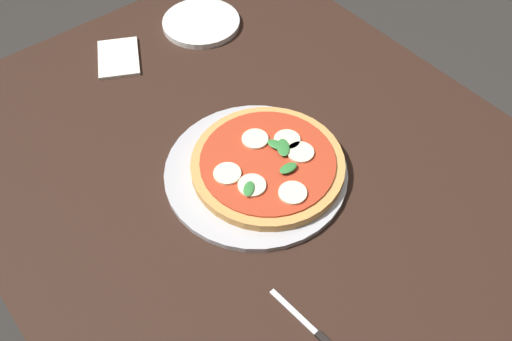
{
  "coord_description": "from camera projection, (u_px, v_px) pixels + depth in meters",
  "views": [
    {
      "loc": [
        -0.54,
        0.43,
        1.55
      ],
      "look_at": [
        -0.03,
        0.01,
        0.74
      ],
      "focal_mm": 39.18,
      "sensor_mm": 36.0,
      "label": 1
    }
  ],
  "objects": [
    {
      "name": "dining_table",
      "position": [
        252.0,
        193.0,
        1.15
      ],
      "size": [
        1.19,
        0.98,
        0.73
      ],
      "color": "black",
      "rests_on": "ground_plane"
    },
    {
      "name": "knife",
      "position": [
        321.0,
        337.0,
        0.85
      ],
      "size": [
        0.17,
        0.02,
        0.01
      ],
      "color": "black",
      "rests_on": "dining_table"
    },
    {
      "name": "serving_tray",
      "position": [
        256.0,
        172.0,
        1.05
      ],
      "size": [
        0.34,
        0.34,
        0.01
      ],
      "primitive_type": "cylinder",
      "color": "#B2B2B7",
      "rests_on": "dining_table"
    },
    {
      "name": "pizza",
      "position": [
        268.0,
        164.0,
        1.04
      ],
      "size": [
        0.29,
        0.29,
        0.03
      ],
      "color": "tan",
      "rests_on": "serving_tray"
    },
    {
      "name": "ground_plane",
      "position": [
        253.0,
        320.0,
        1.64
      ],
      "size": [
        6.0,
        6.0,
        0.0
      ],
      "primitive_type": "plane",
      "color": "#2D2B28"
    },
    {
      "name": "plate_white",
      "position": [
        201.0,
        23.0,
        1.34
      ],
      "size": [
        0.19,
        0.19,
        0.01
      ],
      "primitive_type": "cylinder",
      "color": "white",
      "rests_on": "dining_table"
    },
    {
      "name": "napkin",
      "position": [
        118.0,
        58.0,
        1.26
      ],
      "size": [
        0.16,
        0.14,
        0.01
      ],
      "primitive_type": "cube",
      "rotation": [
        0.0,
        0.0,
        -0.49
      ],
      "color": "white",
      "rests_on": "dining_table"
    }
  ]
}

